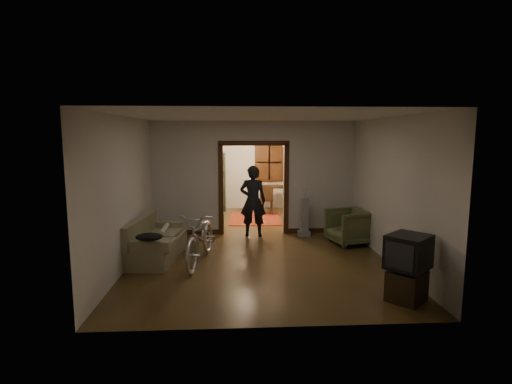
{
  "coord_description": "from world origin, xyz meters",
  "views": [
    {
      "loc": [
        -0.5,
        -9.08,
        2.46
      ],
      "look_at": [
        0.0,
        -0.3,
        1.2
      ],
      "focal_mm": 28.0,
      "sensor_mm": 36.0,
      "label": 1
    }
  ],
  "objects": [
    {
      "name": "ceiling",
      "position": [
        0.0,
        0.0,
        2.8
      ],
      "size": [
        5.0,
        8.5,
        0.01
      ],
      "primitive_type": "cube",
      "color": "white",
      "rests_on": "floor"
    },
    {
      "name": "oriental_rug",
      "position": [
        0.13,
        2.49,
        0.01
      ],
      "size": [
        1.56,
        2.0,
        0.01
      ],
      "primitive_type": "cube",
      "rotation": [
        0.0,
        0.0,
        -0.04
      ],
      "color": "maroon",
      "rests_on": "floor"
    },
    {
      "name": "floor",
      "position": [
        0.0,
        0.0,
        0.0
      ],
      "size": [
        5.0,
        8.5,
        0.01
      ],
      "primitive_type": "cube",
      "color": "#372611",
      "rests_on": "ground"
    },
    {
      "name": "person",
      "position": [
        -0.03,
        0.46,
        0.87
      ],
      "size": [
        0.68,
        0.49,
        1.74
      ],
      "primitive_type": "imported",
      "rotation": [
        0.0,
        0.0,
        3.01
      ],
      "color": "black",
      "rests_on": "floor"
    },
    {
      "name": "rolled_paper",
      "position": [
        -1.94,
        -0.92,
        0.53
      ],
      "size": [
        0.1,
        0.77,
        0.1
      ],
      "primitive_type": "cylinder",
      "rotation": [
        1.57,
        0.0,
        0.0
      ],
      "color": "beige",
      "rests_on": "sofa"
    },
    {
      "name": "locker",
      "position": [
        -1.24,
        3.84,
        0.95
      ],
      "size": [
        0.99,
        0.6,
        1.89
      ],
      "primitive_type": "cube",
      "rotation": [
        0.0,
        0.0,
        0.08
      ],
      "color": "#283922",
      "rests_on": "floor"
    },
    {
      "name": "wall_left",
      "position": [
        -2.5,
        0.0,
        1.4
      ],
      "size": [
        0.02,
        8.5,
        2.8
      ],
      "primitive_type": "cube",
      "color": "beige",
      "rests_on": "floor"
    },
    {
      "name": "desk",
      "position": [
        0.94,
        3.59,
        0.41
      ],
      "size": [
        1.16,
        0.71,
        0.82
      ],
      "primitive_type": "cube",
      "rotation": [
        0.0,
        0.0,
        0.09
      ],
      "color": "black",
      "rests_on": "floor"
    },
    {
      "name": "jacket",
      "position": [
        -1.99,
        -2.13,
        0.68
      ],
      "size": [
        0.48,
        0.36,
        0.14
      ],
      "primitive_type": "ellipsoid",
      "color": "black",
      "rests_on": "sofa"
    },
    {
      "name": "light_switch",
      "position": [
        1.05,
        0.68,
        1.25
      ],
      "size": [
        0.08,
        0.01,
        0.12
      ],
      "primitive_type": "cube",
      "color": "silver",
      "rests_on": "partition_wall"
    },
    {
      "name": "wall_back",
      "position": [
        0.0,
        4.25,
        1.4
      ],
      "size": [
        5.0,
        0.02,
        2.8
      ],
      "primitive_type": "cube",
      "color": "beige",
      "rests_on": "floor"
    },
    {
      "name": "tv_stand",
      "position": [
        2.07,
        -3.53,
        0.23
      ],
      "size": [
        0.69,
        0.68,
        0.46
      ],
      "primitive_type": "cube",
      "rotation": [
        0.0,
        0.0,
        0.73
      ],
      "color": "black",
      "rests_on": "floor"
    },
    {
      "name": "far_window",
      "position": [
        0.7,
        4.21,
        1.55
      ],
      "size": [
        0.98,
        0.06,
        1.28
      ],
      "primitive_type": "cube",
      "color": "black",
      "rests_on": "wall_back"
    },
    {
      "name": "partition_wall",
      "position": [
        0.0,
        0.75,
        1.4
      ],
      "size": [
        5.0,
        0.14,
        2.8
      ],
      "primitive_type": "cube",
      "color": "beige",
      "rests_on": "floor"
    },
    {
      "name": "door_casing",
      "position": [
        0.0,
        0.75,
        1.1
      ],
      "size": [
        1.74,
        0.2,
        2.32
      ],
      "primitive_type": "cube",
      "color": "#371D0C",
      "rests_on": "floor"
    },
    {
      "name": "chandelier",
      "position": [
        0.0,
        2.5,
        2.35
      ],
      "size": [
        0.24,
        0.24,
        0.24
      ],
      "primitive_type": "sphere",
      "color": "#FFE0A5",
      "rests_on": "ceiling"
    },
    {
      "name": "globe",
      "position": [
        -1.24,
        3.84,
        1.94
      ],
      "size": [
        0.29,
        0.29,
        0.29
      ],
      "primitive_type": "sphere",
      "color": "#1E5972",
      "rests_on": "locker"
    },
    {
      "name": "armchair",
      "position": [
        2.12,
        -0.37,
        0.4
      ],
      "size": [
        1.06,
        1.05,
        0.8
      ],
      "primitive_type": "imported",
      "rotation": [
        0.0,
        0.0,
        -1.31
      ],
      "color": "#4F5630",
      "rests_on": "floor"
    },
    {
      "name": "sofa",
      "position": [
        -2.04,
        -1.22,
        0.41
      ],
      "size": [
        1.01,
        1.88,
        0.83
      ],
      "primitive_type": "cube",
      "rotation": [
        0.0,
        0.0,
        -0.11
      ],
      "color": "#716D4B",
      "rests_on": "floor"
    },
    {
      "name": "bicycle",
      "position": [
        -1.14,
        -1.52,
        0.52
      ],
      "size": [
        0.98,
        2.05,
        1.04
      ],
      "primitive_type": "imported",
      "rotation": [
        0.0,
        0.0,
        -0.15
      ],
      "color": "silver",
      "rests_on": "floor"
    },
    {
      "name": "wall_right",
      "position": [
        2.5,
        0.0,
        1.4
      ],
      "size": [
        0.02,
        8.5,
        2.8
      ],
      "primitive_type": "cube",
      "color": "beige",
      "rests_on": "floor"
    },
    {
      "name": "desk_chair",
      "position": [
        0.5,
        3.12,
        0.46
      ],
      "size": [
        0.44,
        0.44,
        0.92
      ],
      "primitive_type": "cube",
      "rotation": [
        0.0,
        0.0,
        -0.07
      ],
      "color": "black",
      "rests_on": "floor"
    },
    {
      "name": "crt_tv",
      "position": [
        2.07,
        -3.53,
        0.76
      ],
      "size": [
        0.79,
        0.78,
        0.51
      ],
      "primitive_type": "cube",
      "rotation": [
        0.0,
        0.0,
        0.73
      ],
      "color": "black",
      "rests_on": "tv_stand"
    },
    {
      "name": "vacuum",
      "position": [
        1.23,
        0.4,
        0.48
      ],
      "size": [
        0.33,
        0.29,
        0.95
      ],
      "primitive_type": "cube",
      "rotation": [
        0.0,
        0.0,
        0.21
      ],
      "color": "gray",
      "rests_on": "floor"
    }
  ]
}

